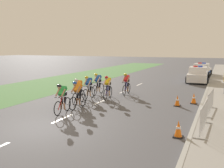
{
  "coord_description": "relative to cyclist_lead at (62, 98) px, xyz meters",
  "views": [
    {
      "loc": [
        6.64,
        -7.74,
        3.29
      ],
      "look_at": [
        0.63,
        5.91,
        1.1
      ],
      "focal_mm": 39.54,
      "sensor_mm": 36.0,
      "label": 1
    }
  ],
  "objects": [
    {
      "name": "crowd_barrier_middle",
      "position": [
        6.86,
        2.7,
        -0.14
      ],
      "size": [
        0.66,
        2.32,
        1.07
      ],
      "color": "#B7BABF",
      "rests_on": "sidewalk_slab"
    },
    {
      "name": "traffic_cone_near",
      "position": [
        5.87,
        4.97,
        -0.48
      ],
      "size": [
        0.36,
        0.36,
        0.64
      ],
      "color": "black",
      "rests_on": "ground"
    },
    {
      "name": "cyclist_fourth",
      "position": [
        -0.52,
        3.65,
        0.0
      ],
      "size": [
        0.42,
        1.72,
        1.56
      ],
      "color": "black",
      "rests_on": "ground"
    },
    {
      "name": "police_car_nearest",
      "position": [
        5.21,
        15.08,
        -0.11
      ],
      "size": [
        2.15,
        4.47,
        1.59
      ],
      "color": "white",
      "rests_on": "ground"
    },
    {
      "name": "cyclist_third",
      "position": [
        -0.43,
        2.25,
        0.0
      ],
      "size": [
        0.45,
        1.72,
        1.56
      ],
      "color": "black",
      "rests_on": "ground"
    },
    {
      "name": "cyclist_fifth",
      "position": [
        0.59,
        4.2,
        0.0
      ],
      "size": [
        0.45,
        1.72,
        1.56
      ],
      "color": "black",
      "rests_on": "ground"
    },
    {
      "name": "police_car_second",
      "position": [
        5.21,
        20.54,
        -0.11
      ],
      "size": [
        2.17,
        4.49,
        1.59
      ],
      "color": "silver",
      "rests_on": "ground"
    },
    {
      "name": "traffic_cone_mid",
      "position": [
        5.07,
        3.96,
        -0.48
      ],
      "size": [
        0.36,
        0.36,
        0.64
      ],
      "color": "black",
      "rests_on": "ground"
    },
    {
      "name": "ground_plane",
      "position": [
        0.56,
        -2.38,
        -0.79
      ],
      "size": [
        160.0,
        160.0,
        0.0
      ],
      "primitive_type": "plane",
      "color": "#4C4C51"
    },
    {
      "name": "lane_markings_centre",
      "position": [
        0.56,
        3.17,
        -0.78
      ],
      "size": [
        0.14,
        17.6,
        0.01
      ],
      "color": "white",
      "rests_on": "ground"
    },
    {
      "name": "cyclist_seventh",
      "position": [
        1.14,
        6.18,
        0.0
      ],
      "size": [
        0.42,
        1.72,
        1.56
      ],
      "color": "black",
      "rests_on": "ground"
    },
    {
      "name": "kerb_edge",
      "position": [
        6.34,
        11.62,
        -0.72
      ],
      "size": [
        0.16,
        60.0,
        0.13
      ],
      "primitive_type": "cube",
      "color": "#9E9E99",
      "rests_on": "ground"
    },
    {
      "name": "crowd_barrier_front",
      "position": [
        6.73,
        -0.27,
        -0.14
      ],
      "size": [
        0.6,
        2.32,
        1.07
      ],
      "color": "#B7BABF",
      "rests_on": "sidewalk_slab"
    },
    {
      "name": "grass_verge",
      "position": [
        -7.06,
        11.62,
        -0.78
      ],
      "size": [
        7.0,
        60.0,
        0.01
      ],
      "primitive_type": "cube",
      "color": "#4C7F42",
      "rests_on": "ground"
    },
    {
      "name": "traffic_cone_far",
      "position": [
        5.92,
        -1.1,
        -0.48
      ],
      "size": [
        0.36,
        0.36,
        0.64
      ],
      "color": "black",
      "rests_on": "ground"
    },
    {
      "name": "cyclist_lead",
      "position": [
        0.0,
        0.0,
        0.0
      ],
      "size": [
        0.45,
        1.72,
        1.56
      ],
      "color": "black",
      "rests_on": "ground"
    },
    {
      "name": "cyclist_sixth",
      "position": [
        -0.7,
        5.32,
        0.0
      ],
      "size": [
        0.43,
        1.72,
        1.56
      ],
      "color": "black",
      "rests_on": "ground"
    },
    {
      "name": "cyclist_second",
      "position": [
        0.16,
        1.21,
        0.0
      ],
      "size": [
        0.42,
        1.72,
        1.56
      ],
      "color": "black",
      "rests_on": "ground"
    }
  ]
}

